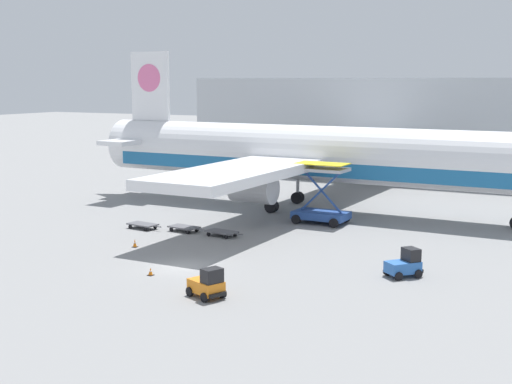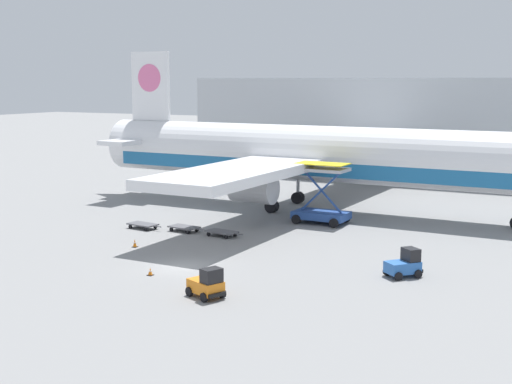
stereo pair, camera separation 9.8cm
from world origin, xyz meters
name	(u,v)px [view 1 (the left image)]	position (x,y,z in m)	size (l,w,h in m)	color
ground_plane	(182,267)	(0.00, 0.00, 0.00)	(400.00, 400.00, 0.00)	gray
terminal_building	(511,130)	(14.37, 59.71, 6.99)	(90.00, 18.20, 14.00)	#B2B7BC
airplane_main	(314,156)	(-0.50, 26.03, 5.84)	(58.06, 48.09, 17.00)	white
scissor_lift_loader	(321,201)	(2.82, 20.06, 2.19)	(5.23, 3.42, 5.83)	#284C99
baggage_tug_foreground	(208,284)	(5.67, -5.55, 0.88)	(2.79, 2.37, 2.00)	orange
baggage_tug_mid	(405,264)	(15.35, 5.11, 0.88)	(2.68, 2.78, 2.00)	#2D66B7
baggage_dolly_lead	(143,225)	(-10.87, 9.92, 0.39)	(3.77, 1.84, 0.48)	#56565B
baggage_dolly_second	(184,227)	(-6.75, 10.63, 0.39)	(3.77, 1.84, 0.48)	#56565B
baggage_dolly_third	(222,232)	(-2.66, 10.46, 0.39)	(3.77, 1.84, 0.48)	#56565B
traffic_cone_near	(151,272)	(-0.65, -2.96, 0.28)	(0.40, 0.40, 0.57)	black
traffic_cone_far	(135,243)	(-6.94, 3.53, 0.33)	(0.40, 0.40, 0.67)	black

